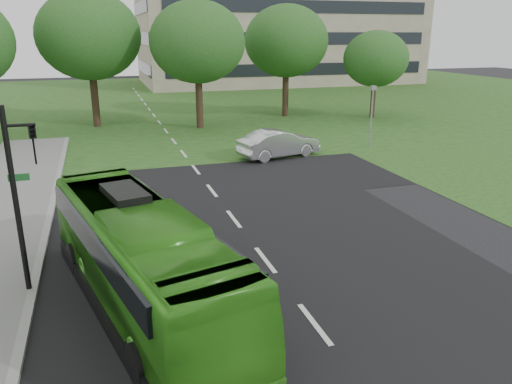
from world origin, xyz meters
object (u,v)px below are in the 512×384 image
Objects in this scene: sedan at (279,143)px; tree_park_c at (197,42)px; bus at (141,257)px; camera_pole at (372,108)px; tree_park_b at (89,36)px; tree_park_e at (376,59)px; traffic_light at (21,187)px; tree_park_d at (286,41)px.

tree_park_c is at bearing -0.90° from sedan.
camera_pole is at bearing 30.86° from bus.
tree_park_b reaches higher than tree_park_e.
traffic_light reaches higher than camera_pole.
camera_pole reaches higher than bus.
sedan is (-13.03, -11.49, -4.22)m from tree_park_e.
bus is 2.58× the size of camera_pole.
tree_park_d reaches higher than traffic_light.
traffic_light is (-2.05, -27.75, -3.80)m from tree_park_b.
tree_park_b is 18.69m from sedan.
traffic_light is 23.77m from camera_pole.
traffic_light is at bearing -135.55° from tree_park_e.
tree_park_d is at bearing -36.15° from sedan.
tree_park_e is (23.40, -2.79, -1.92)m from tree_park_b.
camera_pole is (6.63, 0.74, 1.74)m from sedan.
tree_park_b is at bearing 173.20° from tree_park_e.
bus is at bearing -130.20° from tree_park_e.
camera_pole is (9.21, -10.36, -3.95)m from tree_park_c.
tree_park_e reaches higher than bus.
tree_park_c reaches higher than tree_park_d.
bus is 2.03× the size of sedan.
bus is (-15.41, -29.74, -5.08)m from tree_park_d.
tree_park_b reaches higher than bus.
tree_park_e is at bearing 36.05° from bus.
camera_pole is at bearing -48.35° from tree_park_c.
tree_park_b is 2.04× the size of sedan.
tree_park_b is at bearing 77.99° from bus.
tree_park_c is 0.93× the size of bus.
tree_park_b is at bearing 21.97° from sedan.
traffic_light is 1.36× the size of camera_pole.
camera_pole is at bearing -120.79° from tree_park_e.
traffic_light is at bearing -111.79° from tree_park_c.
tree_park_b is 28.08m from traffic_light.
tree_park_b is 16.32m from tree_park_d.
tree_park_e is 1.47× the size of sedan.
tree_park_d is 1.89× the size of sedan.
sedan is (10.37, -14.28, -6.15)m from tree_park_b.
tree_park_c is 14.42m from camera_pole.
tree_park_d is 33.88m from bus.
sedan is (2.59, -11.10, -5.69)m from tree_park_c.
tree_park_b is at bearing 143.40° from camera_pole.
camera_pole is at bearing -97.62° from sedan.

